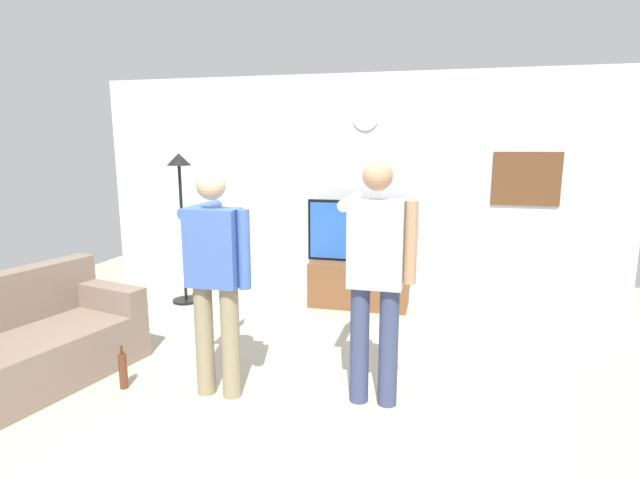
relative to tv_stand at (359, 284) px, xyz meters
The scene contains 11 objects.
ground_plane 2.62m from the tv_stand, 94.23° to the right, with size 8.40×8.40×0.00m, color #B2A893.
back_wall 1.16m from the tv_stand, 118.77° to the left, with size 6.40×0.10×2.70m, color silver.
tv_stand is the anchor object (origin of this frame).
television 0.62m from the tv_stand, 90.00° to the left, with size 1.26×0.07×0.72m.
wall_clock 1.95m from the tv_stand, 90.00° to the left, with size 0.30×0.30×0.03m, color white.
framed_picture 2.22m from the tv_stand, ahead, with size 0.72×0.04×0.59m, color brown.
floor_lamp 2.33m from the tv_stand, 169.74° to the right, with size 0.32×0.32×1.79m.
person_standing_nearer_lamp 2.56m from the tv_stand, 106.31° to the right, with size 0.57×0.78×1.71m.
person_standing_nearer_couch 2.38m from the tv_stand, 77.92° to the right, with size 0.57×0.78×1.79m.
side_couch 3.41m from the tv_stand, 131.53° to the right, with size 1.19×1.77×0.87m.
beverage_bottle 2.88m from the tv_stand, 120.65° to the right, with size 0.07×0.07×0.35m.
Camera 1 is at (1.10, -3.04, 1.90)m, focal length 28.01 mm.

